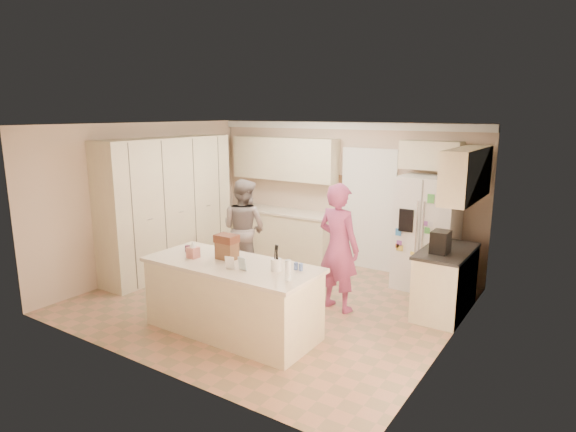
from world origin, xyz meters
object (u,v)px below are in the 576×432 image
Objects in this scene: coffee_maker at (441,242)px; teen_boy at (244,229)px; teen_girl at (338,247)px; island_base at (232,299)px; utensil_crock at (276,265)px; tissue_box at (193,252)px; refrigerator at (427,233)px; dollhouse_body at (227,251)px.

teen_boy reaches higher than coffee_maker.
teen_boy is 0.92× the size of teen_girl.
island_base is (-2.05, -1.90, -0.63)m from coffee_maker.
utensil_crock is 1.21m from tissue_box.
refrigerator is at bearing 62.01° from island_base.
utensil_crock is 0.58× the size of dollhouse_body.
refrigerator is 3.34m from island_base.
refrigerator is 0.82× the size of island_base.
coffee_maker is 2.32m from utensil_crock.
teen_girl is (0.78, 1.40, 0.47)m from island_base.
refrigerator is 2.98m from teen_boy.
refrigerator is 6.00× the size of coffee_maker.
island_base is (-1.55, -2.92, -0.46)m from refrigerator.
refrigerator is at bearing -106.06° from teen_girl.
utensil_crock is (0.65, 0.05, 0.56)m from island_base.
teen_boy is (-3.25, -0.14, -0.23)m from coffee_maker.
dollhouse_body is 1.97m from teen_boy.
refrigerator is at bearing 116.07° from coffee_maker.
teen_boy is (-1.05, 1.66, -0.19)m from dollhouse_body.
dollhouse_body is at bearing 176.42° from utensil_crock.
utensil_crock is at bearing 7.13° from tissue_box.
tissue_box is at bearing 108.78° from teen_boy.
refrigerator is 3.30m from dollhouse_body.
teen_girl is (1.97, -0.36, 0.07)m from teen_boy.
utensil_crock is at bearing -106.49° from refrigerator.
island_base is 1.67m from teen_girl.
utensil_crock is 1.07× the size of tissue_box.
refrigerator reaches higher than utensil_crock.
refrigerator is at bearing -157.51° from teen_boy.
teen_girl is (-0.77, -1.52, 0.01)m from refrigerator.
tissue_box is (-2.60, -2.00, -0.07)m from coffee_maker.
dollhouse_body is (-1.70, -2.82, 0.14)m from refrigerator.
teen_boy is (-2.75, -1.16, -0.06)m from refrigerator.
tissue_box is at bearing -123.89° from refrigerator.
tissue_box is at bearing -172.87° from utensil_crock.
refrigerator is 3.01m from utensil_crock.
island_base is 0.79m from tissue_box.
coffee_maker is 0.14× the size of island_base.
dollhouse_body is 1.60m from teen_girl.
utensil_crock is 1.36m from teen_girl.
utensil_crock is 2.52m from teen_boy.
teen_girl is at bearing 60.99° from island_base.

